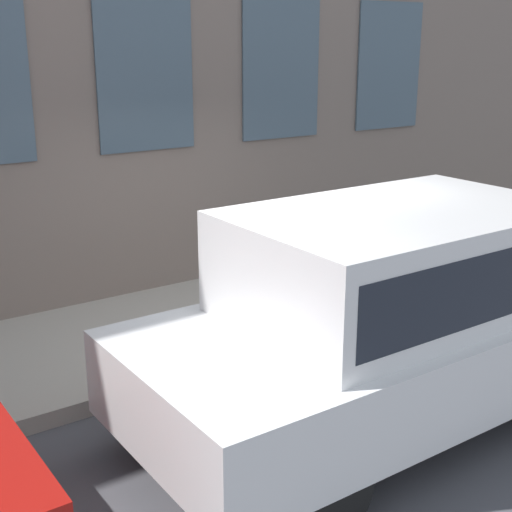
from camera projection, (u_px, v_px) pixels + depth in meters
name	position (u px, v px, depth m)	size (l,w,h in m)	color
ground_plane	(259.00, 365.00, 7.22)	(80.00, 80.00, 0.00)	#47474C
sidewalk	(201.00, 322.00, 8.10)	(2.31, 60.00, 0.16)	#A8A093
fire_hydrant	(238.00, 297.00, 7.34)	(0.35, 0.46, 0.88)	red
person	(273.00, 266.00, 7.59)	(0.28, 0.18, 1.14)	#232328
parked_truck_white_near	(392.00, 305.00, 5.93)	(2.01, 4.49, 1.86)	black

